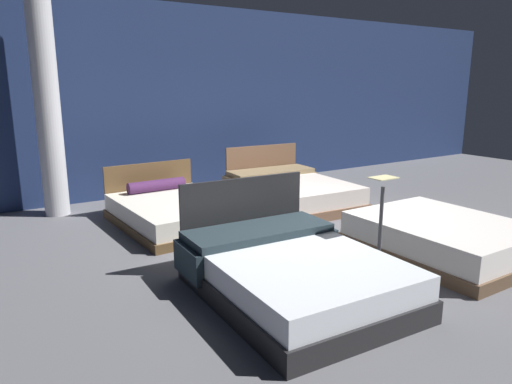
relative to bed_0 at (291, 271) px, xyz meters
name	(u,v)px	position (x,y,z in m)	size (l,w,h in m)	color
ground_plane	(291,236)	(1.12, 1.48, -0.25)	(18.00, 18.00, 0.02)	#5B5B60
showroom_back_wall	(183,100)	(1.12, 4.99, 1.51)	(18.00, 0.06, 3.50)	navy
bed_0	(291,271)	(0.00, 0.00, 0.00)	(1.78, 2.23, 1.02)	black
bed_1	(442,238)	(2.24, -0.10, -0.03)	(1.61, 2.02, 0.44)	brown
bed_2	(176,211)	(0.01, 2.87, -0.04)	(1.66, 2.14, 0.80)	brown
bed_3	(291,191)	(2.16, 2.88, -0.01)	(1.77, 2.26, 0.92)	brown
price_sign	(380,237)	(1.12, -0.11, 0.18)	(0.28, 0.24, 1.09)	#3F3F44
support_pillar	(47,104)	(-1.38, 4.41, 1.51)	(0.38, 0.38, 3.50)	silver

